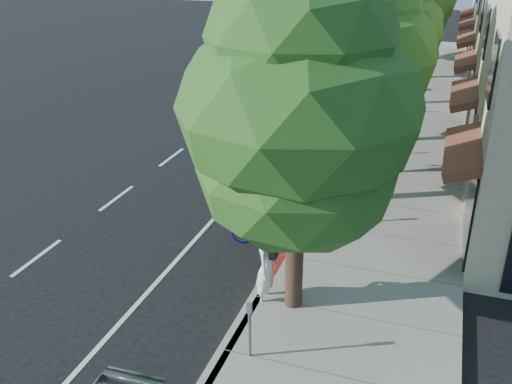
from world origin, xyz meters
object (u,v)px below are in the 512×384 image
at_px(street_tree_2, 380,35).
at_px(white_pickup, 330,89).
at_px(pedestrian, 388,149).
at_px(street_tree_4, 409,0).
at_px(dark_suv_far, 374,50).
at_px(cyclist, 267,268).
at_px(silver_suv, 309,146).
at_px(bicycle, 263,229).
at_px(street_tree_0, 299,114).
at_px(street_tree_1, 353,58).
at_px(dark_sedan, 297,120).

distance_m(street_tree_2, white_pickup, 6.72).
relative_size(white_pickup, pedestrian, 3.92).
height_order(street_tree_4, dark_suv_far, street_tree_4).
height_order(dark_suv_far, pedestrian, pedestrian).
bearing_deg(cyclist, silver_suv, 9.42).
relative_size(street_tree_4, bicycle, 4.18).
xyz_separation_m(street_tree_0, silver_suv, (-1.86, 8.96, -3.90)).
height_order(street_tree_0, white_pickup, street_tree_0).
xyz_separation_m(street_tree_0, bicycle, (-1.61, 2.69, -4.18)).
xyz_separation_m(silver_suv, pedestrian, (2.88, -0.08, 0.21)).
xyz_separation_m(street_tree_1, silver_suv, (-1.86, 2.96, -3.89)).
bearing_deg(street_tree_4, white_pickup, -112.00).
relative_size(cyclist, pedestrian, 1.17).
xyz_separation_m(bicycle, silver_suv, (-0.24, 6.27, 0.28)).
distance_m(street_tree_2, pedestrian, 4.76).
bearing_deg(bicycle, dark_suv_far, -12.84).
bearing_deg(dark_sedan, silver_suv, -70.10).
bearing_deg(street_tree_0, street_tree_1, 90.00).
xyz_separation_m(street_tree_2, bicycle, (-1.61, -9.31, -3.94)).
xyz_separation_m(street_tree_4, pedestrian, (1.02, -15.12, -3.59)).
height_order(street_tree_4, silver_suv, street_tree_4).
distance_m(street_tree_0, silver_suv, 9.95).
relative_size(white_pickup, dark_suv_far, 1.44).
bearing_deg(dark_suv_far, bicycle, -84.65).
xyz_separation_m(street_tree_4, dark_suv_far, (-2.38, 5.30, -3.80)).
height_order(street_tree_1, dark_suv_far, street_tree_1).
relative_size(street_tree_0, street_tree_2, 1.05).
bearing_deg(cyclist, dark_sedan, 13.44).
xyz_separation_m(street_tree_2, street_tree_4, (-0.00, 12.00, 0.15)).
relative_size(street_tree_4, cyclist, 3.91).
relative_size(street_tree_0, bicycle, 4.28).
bearing_deg(street_tree_4, dark_sedan, -104.31).
distance_m(street_tree_1, street_tree_2, 6.00).
bearing_deg(dark_suv_far, cyclist, -82.92).
bearing_deg(dark_suv_far, street_tree_2, -78.47).
bearing_deg(street_tree_4, cyclist, -91.55).
height_order(street_tree_1, white_pickup, street_tree_1).
height_order(cyclist, pedestrian, cyclist).
relative_size(street_tree_0, dark_sedan, 1.62).
relative_size(street_tree_1, white_pickup, 1.19).
distance_m(bicycle, silver_suv, 6.28).
relative_size(dark_suv_far, pedestrian, 2.72).
height_order(cyclist, bicycle, cyclist).
distance_m(white_pickup, dark_suv_far, 12.30).
distance_m(street_tree_2, street_tree_4, 12.00).
height_order(street_tree_0, street_tree_4, street_tree_0).
bearing_deg(street_tree_4, street_tree_0, -90.00).
bearing_deg(street_tree_2, bicycle, -99.83).
bearing_deg(cyclist, dark_suv_far, 5.10).
distance_m(street_tree_4, white_pickup, 8.37).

